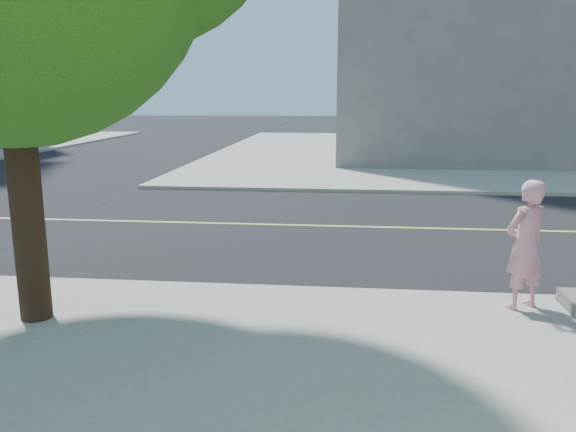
# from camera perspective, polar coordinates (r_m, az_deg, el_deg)

# --- Properties ---
(road_ew) EXTENTS (140.00, 9.00, 0.01)m
(road_ew) POSITION_cam_1_polar(r_m,az_deg,el_deg) (14.10, -17.10, -0.48)
(road_ew) COLOR black
(road_ew) RESTS_ON ground
(sidewalk_ne) EXTENTS (29.00, 25.00, 0.12)m
(sidewalk_ne) POSITION_cam_1_polar(r_m,az_deg,el_deg) (30.84, 21.15, 5.86)
(sidewalk_ne) COLOR #98988D
(sidewalk_ne) RESTS_ON ground
(filler_ne) EXTENTS (18.00, 16.00, 14.00)m
(filler_ne) POSITION_cam_1_polar(r_m,az_deg,el_deg) (31.60, 22.85, 18.73)
(filler_ne) COLOR slate
(filler_ne) RESTS_ON sidewalk_ne
(man_on_phone) EXTENTS (0.75, 0.68, 1.72)m
(man_on_phone) POSITION_cam_1_polar(r_m,az_deg,el_deg) (8.17, 22.35, -2.65)
(man_on_phone) COLOR pink
(man_on_phone) RESTS_ON sidewalk_se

